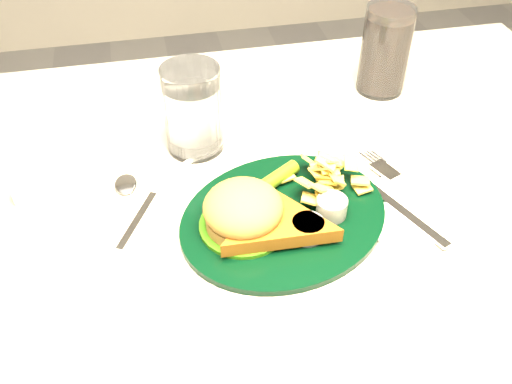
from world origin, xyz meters
TOP-DOWN VIEW (x-y plane):
  - table at (0.00, 0.00)m, footprint 1.20×0.80m
  - dinner_plate at (0.05, -0.05)m, footprint 0.33×0.31m
  - water_glass at (-0.04, 0.13)m, footprint 0.10×0.10m
  - cola_glass at (0.28, 0.22)m, footprint 0.09×0.09m
  - fork_napkin at (0.20, -0.06)m, footprint 0.19×0.21m
  - spoon at (-0.13, -0.01)m, footprint 0.10×0.14m
  - ramekin at (-0.27, 0.06)m, footprint 0.04×0.04m
  - wrapped_straw at (-0.00, 0.13)m, footprint 0.23×0.20m

SIDE VIEW (x-z plane):
  - table at x=0.00m, z-range 0.00..0.75m
  - wrapped_straw at x=0.00m, z-range 0.75..0.76m
  - spoon at x=-0.13m, z-range 0.75..0.76m
  - fork_napkin at x=0.20m, z-range 0.75..0.76m
  - ramekin at x=-0.27m, z-range 0.75..0.77m
  - dinner_plate at x=0.05m, z-range 0.75..0.81m
  - water_glass at x=-0.04m, z-range 0.75..0.88m
  - cola_glass at x=0.28m, z-range 0.75..0.89m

